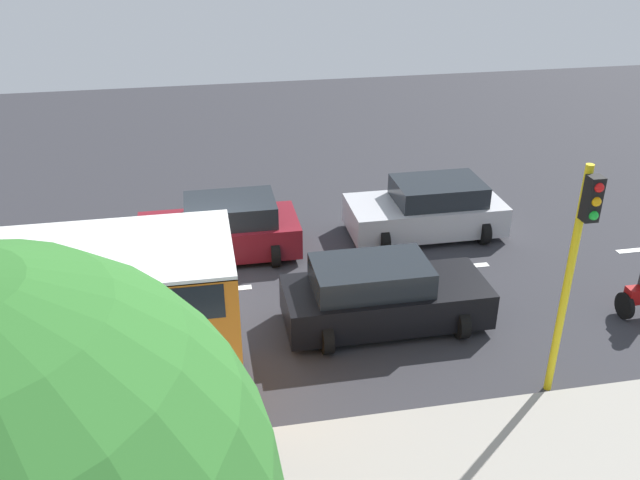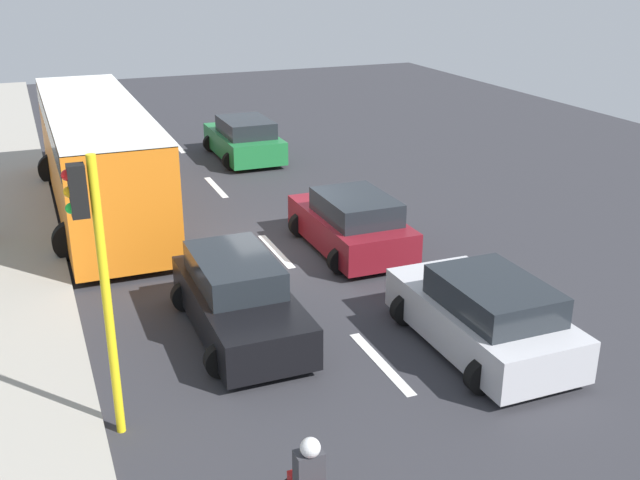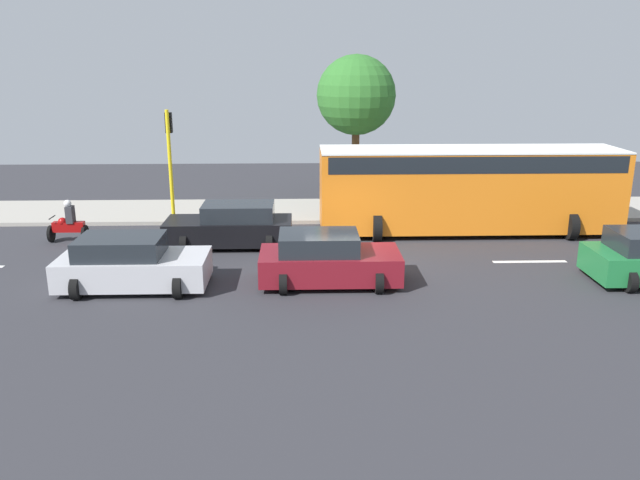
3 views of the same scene
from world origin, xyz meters
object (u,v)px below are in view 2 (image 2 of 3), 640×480
(car_silver, at_px, (484,315))
(traffic_light_corner, at_px, (96,261))
(car_maroon, at_px, (351,224))
(car_black, at_px, (239,299))
(car_green, at_px, (244,140))
(city_bus, at_px, (97,150))

(car_silver, relative_size, traffic_light_corner, 0.93)
(car_silver, distance_m, car_maroon, 5.60)
(car_black, relative_size, traffic_light_corner, 0.97)
(car_green, xyz_separation_m, city_bus, (5.60, 4.31, 1.13))
(car_silver, bearing_deg, city_bus, -62.77)
(car_green, distance_m, car_maroon, 9.79)
(car_green, bearing_deg, car_maroon, 89.36)
(city_bus, relative_size, traffic_light_corner, 2.44)
(car_maroon, bearing_deg, city_bus, -44.97)
(car_maroon, xyz_separation_m, city_bus, (5.49, -5.48, 1.13))
(car_green, height_order, city_bus, city_bus)
(car_silver, height_order, car_green, same)
(city_bus, bearing_deg, car_green, -142.39)
(car_silver, xyz_separation_m, city_bus, (5.70, -11.07, 1.13))
(car_green, bearing_deg, car_black, 72.94)
(car_green, distance_m, city_bus, 7.15)
(car_green, bearing_deg, car_silver, 90.38)
(car_green, xyz_separation_m, car_black, (3.98, 12.97, -0.00))
(car_maroon, distance_m, traffic_light_corner, 9.04)
(car_silver, relative_size, car_black, 0.96)
(car_maroon, height_order, city_bus, city_bus)
(car_black, xyz_separation_m, city_bus, (1.61, -8.66, 1.13))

